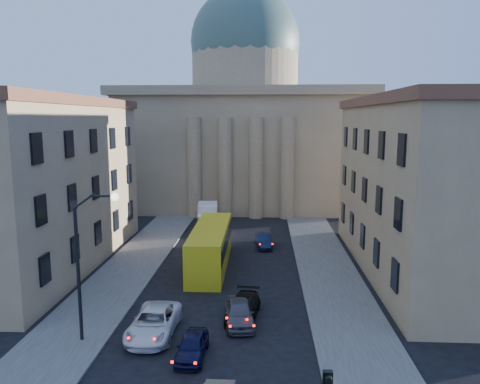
{
  "coord_description": "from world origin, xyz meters",
  "views": [
    {
      "loc": [
        3.05,
        -17.06,
        12.93
      ],
      "look_at": [
        1.22,
        18.0,
        7.34
      ],
      "focal_mm": 35.0,
      "sensor_mm": 36.0,
      "label": 1
    }
  ],
  "objects_px": {
    "street_lamp": "(86,254)",
    "car_left_near": "(192,346)",
    "box_truck": "(208,218)",
    "city_bus": "(211,245)"
  },
  "relations": [
    {
      "from": "street_lamp",
      "to": "car_left_near",
      "type": "relative_size",
      "value": 2.36
    },
    {
      "from": "box_truck",
      "to": "car_left_near",
      "type": "bearing_deg",
      "value": -90.68
    },
    {
      "from": "city_bus",
      "to": "car_left_near",
      "type": "bearing_deg",
      "value": -87.66
    },
    {
      "from": "city_bus",
      "to": "street_lamp",
      "type": "bearing_deg",
      "value": -110.98
    },
    {
      "from": "box_truck",
      "to": "city_bus",
      "type": "bearing_deg",
      "value": -87.86
    },
    {
      "from": "car_left_near",
      "to": "city_bus",
      "type": "xyz_separation_m",
      "value": [
        -0.79,
        15.83,
        1.26
      ]
    },
    {
      "from": "street_lamp",
      "to": "city_bus",
      "type": "xyz_separation_m",
      "value": [
        5.38,
        14.41,
        -3.39
      ]
    },
    {
      "from": "car_left_near",
      "to": "city_bus",
      "type": "height_order",
      "value": "city_bus"
    },
    {
      "from": "car_left_near",
      "to": "city_bus",
      "type": "bearing_deg",
      "value": 94.83
    },
    {
      "from": "car_left_near",
      "to": "street_lamp",
      "type": "bearing_deg",
      "value": 169.04
    }
  ]
}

